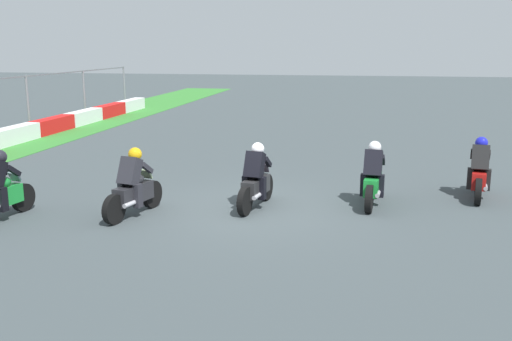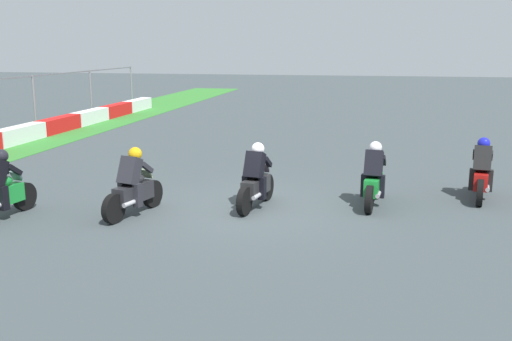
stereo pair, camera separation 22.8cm
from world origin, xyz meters
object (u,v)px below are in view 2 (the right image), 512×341
rider_lane_a (481,174)px  rider_lane_b (374,180)px  rider_lane_c (256,181)px  rider_lane_d (133,188)px  rider_lane_e (0,191)px

rider_lane_a → rider_lane_b: size_ratio=1.00×
rider_lane_a → rider_lane_c: size_ratio=1.00×
rider_lane_d → rider_lane_e: (-0.83, 2.71, 0.00)m
rider_lane_a → rider_lane_b: 2.80m
rider_lane_e → rider_lane_a: bearing=-60.9°
rider_lane_a → rider_lane_d: bearing=120.8°
rider_lane_a → rider_lane_c: bearing=119.2°
rider_lane_d → rider_lane_a: bearing=-55.3°
rider_lane_a → rider_lane_b: (-1.13, 2.57, 0.00)m
rider_lane_d → rider_lane_e: bearing=120.6°
rider_lane_c → rider_lane_a: bearing=-60.6°
rider_lane_b → rider_lane_e: 8.34m
rider_lane_d → rider_lane_e: same height
rider_lane_a → rider_lane_e: bearing=119.8°
rider_lane_c → rider_lane_e: bearing=120.5°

